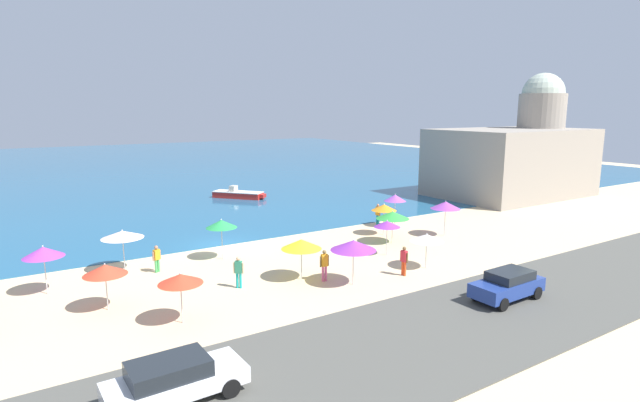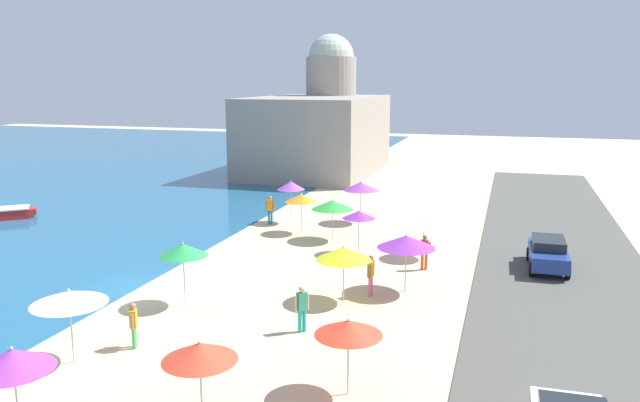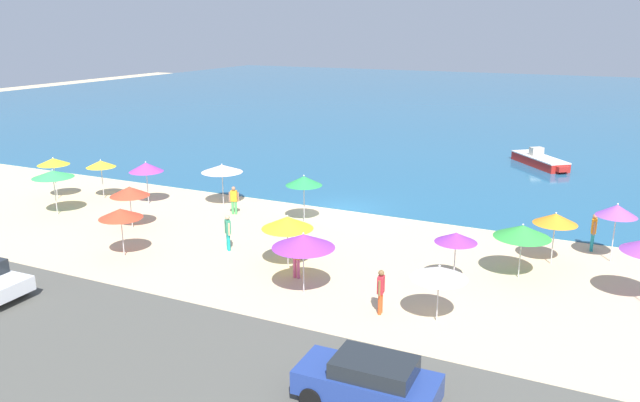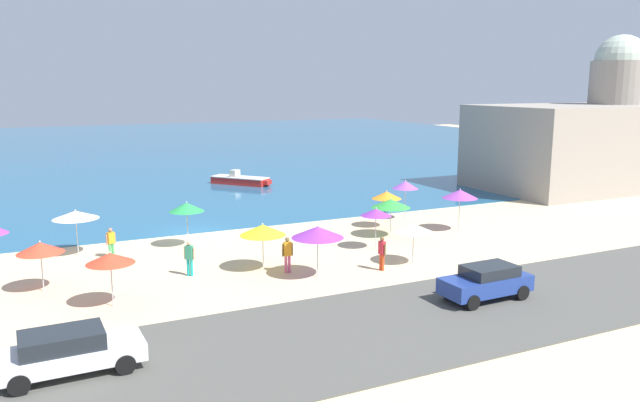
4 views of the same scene
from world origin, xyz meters
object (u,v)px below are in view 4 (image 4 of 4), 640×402
at_px(beach_umbrella_13, 414,228).
at_px(parked_car_2, 486,281).
at_px(beach_umbrella_2, 387,195).
at_px(beach_umbrella_6, 405,185).
at_px(skiff_nearshore, 240,180).
at_px(harbor_fortress, 584,138).
at_px(beach_umbrella_12, 376,212).
at_px(bather_3, 189,256).
at_px(beach_umbrella_1, 460,194).
at_px(beach_umbrella_9, 110,258).
at_px(bather_2, 386,203).
at_px(beach_umbrella_8, 187,207).
at_px(beach_umbrella_4, 391,203).
at_px(beach_umbrella_7, 318,232).
at_px(parked_car_0, 68,351).
at_px(bather_4, 382,251).
at_px(bather_1, 287,253).
at_px(beach_umbrella_0, 263,230).
at_px(beach_umbrella_11, 76,215).
at_px(beach_umbrella_10, 40,248).
at_px(bather_0, 111,241).

bearing_deg(beach_umbrella_13, parked_car_2, -92.94).
bearing_deg(beach_umbrella_2, beach_umbrella_6, 31.95).
xyz_separation_m(beach_umbrella_2, skiff_nearshore, (-2.96, 20.61, -1.68)).
bearing_deg(beach_umbrella_6, harbor_fortress, 12.36).
distance_m(beach_umbrella_12, bather_3, 10.69).
relative_size(beach_umbrella_1, parked_car_2, 0.68).
xyz_separation_m(beach_umbrella_9, bather_2, (19.42, 10.09, -1.03)).
relative_size(beach_umbrella_8, beach_umbrella_9, 1.11).
relative_size(beach_umbrella_13, harbor_fortress, 0.13).
relative_size(parked_car_2, harbor_fortress, 0.24).
bearing_deg(beach_umbrella_13, beach_umbrella_8, 139.04).
distance_m(beach_umbrella_6, skiff_nearshore, 19.95).
bearing_deg(beach_umbrella_4, beach_umbrella_6, 47.03).
relative_size(beach_umbrella_7, beach_umbrella_8, 0.98).
height_order(beach_umbrella_12, parked_car_0, beach_umbrella_12).
bearing_deg(beach_umbrella_12, beach_umbrella_6, 45.32).
relative_size(beach_umbrella_8, beach_umbrella_13, 1.21).
xyz_separation_m(beach_umbrella_13, bather_4, (-2.05, -0.31, -0.91)).
distance_m(beach_umbrella_6, bather_1, 14.31).
distance_m(beach_umbrella_0, bather_3, 3.74).
bearing_deg(bather_2, harbor_fortress, 9.25).
xyz_separation_m(beach_umbrella_4, beach_umbrella_7, (-7.44, -5.40, 0.17)).
bearing_deg(beach_umbrella_7, beach_umbrella_9, 179.24).
xyz_separation_m(beach_umbrella_2, beach_umbrella_4, (-1.07, -2.23, -0.06)).
height_order(beach_umbrella_11, bather_2, beach_umbrella_11).
bearing_deg(beach_umbrella_9, beach_umbrella_6, 23.92).
distance_m(beach_umbrella_4, parked_car_2, 11.73).
height_order(beach_umbrella_1, harbor_fortress, harbor_fortress).
xyz_separation_m(beach_umbrella_0, beach_umbrella_12, (7.10, 1.08, 0.05)).
bearing_deg(beach_umbrella_0, bather_1, -45.69).
xyz_separation_m(beach_umbrella_7, harbor_fortress, (32.84, 13.92, 2.18)).
relative_size(beach_umbrella_0, beach_umbrella_12, 1.01).
xyz_separation_m(beach_umbrella_2, beach_umbrella_6, (2.39, 1.49, 0.28)).
height_order(beach_umbrella_1, bather_3, beach_umbrella_1).
height_order(beach_umbrella_8, beach_umbrella_9, beach_umbrella_8).
relative_size(beach_umbrella_4, beach_umbrella_8, 0.91).
relative_size(beach_umbrella_8, beach_umbrella_10, 1.14).
distance_m(beach_umbrella_9, bather_2, 21.91).
xyz_separation_m(beach_umbrella_2, bather_2, (1.54, 2.59, -1.08)).
xyz_separation_m(beach_umbrella_6, beach_umbrella_9, (-20.28, -8.99, -0.33)).
xyz_separation_m(bather_3, parked_car_0, (-6.04, -8.67, -0.16)).
bearing_deg(parked_car_2, harbor_fortress, 35.72).
relative_size(beach_umbrella_8, skiff_nearshore, 0.50).
height_order(beach_umbrella_7, bather_4, beach_umbrella_7).
height_order(beach_umbrella_6, beach_umbrella_10, beach_umbrella_6).
xyz_separation_m(beach_umbrella_9, bather_0, (0.96, 7.77, -1.16)).
height_order(bather_2, parked_car_2, bather_2).
height_order(bather_0, bather_3, bather_3).
distance_m(beach_umbrella_1, beach_umbrella_7, 13.11).
distance_m(beach_umbrella_0, bather_2, 14.42).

